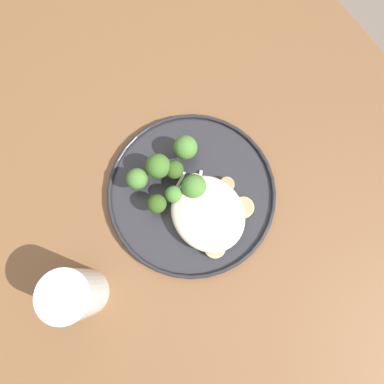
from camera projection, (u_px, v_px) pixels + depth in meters
name	position (u px, v px, depth m)	size (l,w,h in m)	color
ground	(184.00, 242.00, 1.33)	(6.00, 6.00, 0.00)	#665B51
wooden_dining_table	(177.00, 212.00, 0.69)	(1.40, 1.00, 0.74)	brown
dinner_plate	(192.00, 194.00, 0.60)	(0.29, 0.29, 0.02)	#232328
noodle_bed	(208.00, 213.00, 0.57)	(0.13, 0.12, 0.04)	beige
seared_scallop_front_small	(198.00, 225.00, 0.58)	(0.03, 0.03, 0.01)	#E5C689
seared_scallop_left_edge	(207.00, 211.00, 0.58)	(0.03, 0.03, 0.01)	#E5C689
seared_scallop_large_seared	(195.00, 183.00, 0.59)	(0.03, 0.03, 0.02)	#DBB77A
seared_scallop_tiny_bay	(205.00, 194.00, 0.59)	(0.03, 0.03, 0.01)	#E5C689
seared_scallop_tilted_round	(227.00, 185.00, 0.59)	(0.03, 0.03, 0.01)	#DBB77A
seared_scallop_right_edge	(215.00, 248.00, 0.57)	(0.03, 0.03, 0.01)	beige
seared_scallop_half_hidden	(243.00, 208.00, 0.58)	(0.04, 0.04, 0.02)	#E5C689
broccoli_floret_left_leaning	(174.00, 195.00, 0.57)	(0.03, 0.03, 0.04)	#89A356
broccoli_floret_split_head	(174.00, 170.00, 0.58)	(0.03, 0.03, 0.05)	#89A356
broccoli_floret_rear_charred	(185.00, 148.00, 0.58)	(0.04, 0.04, 0.06)	#89A356
broccoli_floret_small_sprig	(158.00, 166.00, 0.57)	(0.04, 0.04, 0.06)	#89A356
broccoli_floret_beside_noodles	(137.00, 179.00, 0.57)	(0.04, 0.04, 0.06)	#89A356
broccoli_floret_tall_stalk	(195.00, 189.00, 0.57)	(0.04, 0.04, 0.05)	#7A994C
broccoli_floret_right_tilted	(157.00, 204.00, 0.57)	(0.03, 0.03, 0.05)	#89A356
onion_sliver_pale_crescent	(179.00, 184.00, 0.60)	(0.05, 0.01, 0.00)	silver
onion_sliver_long_sliver	(174.00, 206.00, 0.59)	(0.04, 0.01, 0.00)	silver
onion_sliver_short_strip	(198.00, 185.00, 0.60)	(0.06, 0.01, 0.00)	silver
water_glass	(77.00, 294.00, 0.53)	(0.08, 0.08, 0.11)	silver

